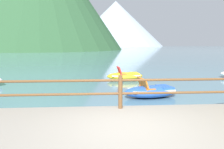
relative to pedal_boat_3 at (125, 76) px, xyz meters
The scene contains 5 objects.
ground_plane 30.92m from the pedal_boat_3, 92.03° to the left, with size 200.00×200.00×0.00m, color slate.
dock_railing 7.66m from the pedal_boat_3, 98.25° to the right, with size 23.92×0.12×0.95m.
pedal_boat_3 is the anchor object (origin of this frame).
pedal_boat_4 4.62m from the pedal_boat_3, 83.69° to the right, with size 2.46×1.59×0.83m.
distant_peak 136.23m from the pedal_boat_3, 85.27° to the left, with size 58.94×58.94×27.84m, color #9EADBC.
Camera 1 is at (-0.70, -4.89, 2.26)m, focal length 37.53 mm.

